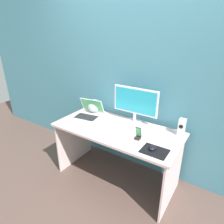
{
  "coord_description": "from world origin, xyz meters",
  "views": [
    {
      "loc": [
        1.06,
        -1.71,
        1.79
      ],
      "look_at": [
        -0.05,
        -0.02,
        0.93
      ],
      "focal_mm": 31.36,
      "sensor_mm": 36.0,
      "label": 1
    }
  ],
  "objects_px": {
    "keyboard_external": "(112,137)",
    "mouse": "(153,148)",
    "speaker_right": "(182,127)",
    "fishbowl": "(94,106)",
    "monitor": "(135,103)",
    "laptop": "(89,113)",
    "phone_in_dock": "(138,135)"
  },
  "relations": [
    {
      "from": "laptop",
      "to": "monitor",
      "type": "bearing_deg",
      "value": 17.19
    },
    {
      "from": "speaker_right",
      "to": "mouse",
      "type": "bearing_deg",
      "value": -108.18
    },
    {
      "from": "fishbowl",
      "to": "mouse",
      "type": "xyz_separation_m",
      "value": [
        1.04,
        -0.42,
        -0.07
      ]
    },
    {
      "from": "fishbowl",
      "to": "keyboard_external",
      "type": "distance_m",
      "value": 0.74
    },
    {
      "from": "monitor",
      "to": "keyboard_external",
      "type": "xyz_separation_m",
      "value": [
        -0.02,
        -0.47,
        -0.25
      ]
    },
    {
      "from": "monitor",
      "to": "mouse",
      "type": "xyz_separation_m",
      "value": [
        0.43,
        -0.44,
        -0.23
      ]
    },
    {
      "from": "speaker_right",
      "to": "phone_in_dock",
      "type": "xyz_separation_m",
      "value": [
        -0.35,
        -0.33,
        -0.05
      ]
    },
    {
      "from": "speaker_right",
      "to": "phone_in_dock",
      "type": "relative_size",
      "value": 1.37
    },
    {
      "from": "keyboard_external",
      "to": "mouse",
      "type": "height_order",
      "value": "mouse"
    },
    {
      "from": "speaker_right",
      "to": "mouse",
      "type": "relative_size",
      "value": 1.88
    },
    {
      "from": "laptop",
      "to": "keyboard_external",
      "type": "xyz_separation_m",
      "value": [
        0.56,
        -0.29,
        -0.04
      ]
    },
    {
      "from": "phone_in_dock",
      "to": "mouse",
      "type": "bearing_deg",
      "value": -26.12
    },
    {
      "from": "monitor",
      "to": "keyboard_external",
      "type": "bearing_deg",
      "value": -92.82
    },
    {
      "from": "fishbowl",
      "to": "mouse",
      "type": "height_order",
      "value": "fishbowl"
    },
    {
      "from": "monitor",
      "to": "speaker_right",
      "type": "height_order",
      "value": "monitor"
    },
    {
      "from": "speaker_right",
      "to": "fishbowl",
      "type": "height_order",
      "value": "speaker_right"
    },
    {
      "from": "keyboard_external",
      "to": "mouse",
      "type": "distance_m",
      "value": 0.45
    },
    {
      "from": "fishbowl",
      "to": "keyboard_external",
      "type": "bearing_deg",
      "value": -37.32
    },
    {
      "from": "speaker_right",
      "to": "fishbowl",
      "type": "relative_size",
      "value": 1.03
    },
    {
      "from": "speaker_right",
      "to": "fishbowl",
      "type": "distance_m",
      "value": 1.18
    },
    {
      "from": "laptop",
      "to": "fishbowl",
      "type": "distance_m",
      "value": 0.17
    },
    {
      "from": "laptop",
      "to": "mouse",
      "type": "relative_size",
      "value": 3.67
    },
    {
      "from": "fishbowl",
      "to": "phone_in_dock",
      "type": "relative_size",
      "value": 1.33
    },
    {
      "from": "monitor",
      "to": "keyboard_external",
      "type": "distance_m",
      "value": 0.53
    },
    {
      "from": "fishbowl",
      "to": "monitor",
      "type": "bearing_deg",
      "value": 1.74
    },
    {
      "from": "mouse",
      "to": "laptop",
      "type": "bearing_deg",
      "value": 171.64
    },
    {
      "from": "laptop",
      "to": "speaker_right",
      "type": "bearing_deg",
      "value": 8.5
    },
    {
      "from": "mouse",
      "to": "monitor",
      "type": "bearing_deg",
      "value": 140.24
    },
    {
      "from": "fishbowl",
      "to": "mouse",
      "type": "distance_m",
      "value": 1.12
    },
    {
      "from": "speaker_right",
      "to": "phone_in_dock",
      "type": "bearing_deg",
      "value": -136.74
    },
    {
      "from": "monitor",
      "to": "phone_in_dock",
      "type": "relative_size",
      "value": 4.14
    },
    {
      "from": "monitor",
      "to": "mouse",
      "type": "height_order",
      "value": "monitor"
    }
  ]
}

